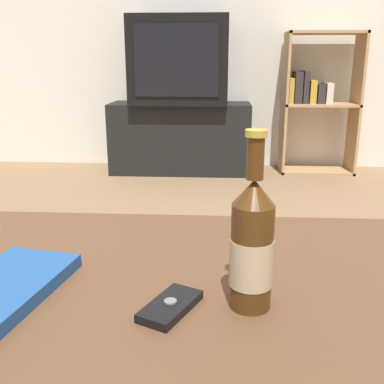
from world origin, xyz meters
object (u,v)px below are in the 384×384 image
bookshelf (316,100)px  table_book (2,290)px  television (180,61)px  beer_bottle (252,246)px  cell_phone (168,306)px  tv_stand (180,138)px

bookshelf → table_book: 3.10m
television → bookshelf: size_ratio=0.68×
beer_bottle → table_book: 0.42m
beer_bottle → television: bearing=97.2°
cell_phone → table_book: (-0.28, 0.02, 0.00)m
television → beer_bottle: television is taller
tv_stand → television: size_ratio=1.50×
tv_stand → cell_phone: tv_stand is taller
bookshelf → cell_phone: (-0.81, -2.92, -0.08)m
tv_stand → television: bearing=-90.0°
tv_stand → bookshelf: 1.08m
television → table_book: television is taller
bookshelf → beer_bottle: 2.98m
beer_bottle → cell_phone: 0.16m
cell_phone → table_book: bearing=-159.6°
cell_phone → table_book: 0.28m
bookshelf → beer_bottle: size_ratio=3.74×
beer_bottle → bookshelf: bearing=76.8°
bookshelf → table_book: bookshelf is taller
television → bookshelf: (1.04, 0.06, -0.29)m
television → beer_bottle: 2.87m
beer_bottle → cell_phone: bearing=-170.5°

